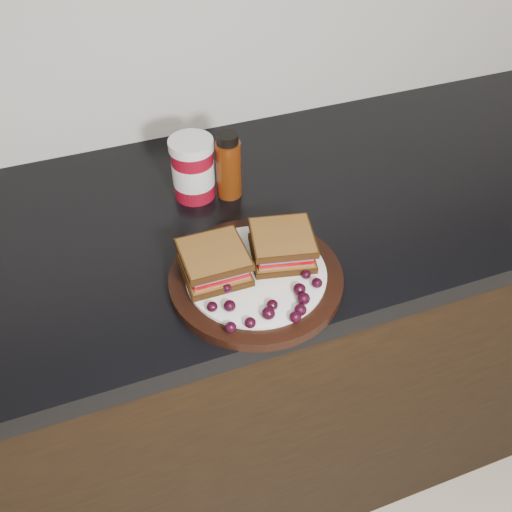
% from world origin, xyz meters
% --- Properties ---
extents(base_cabinets, '(3.96, 0.58, 0.86)m').
position_xyz_m(base_cabinets, '(0.00, 1.70, 0.43)').
color(base_cabinets, black).
rests_on(base_cabinets, ground_plane).
extents(countertop, '(3.98, 0.60, 0.04)m').
position_xyz_m(countertop, '(0.00, 1.70, 0.88)').
color(countertop, black).
rests_on(countertop, base_cabinets).
extents(plate, '(0.28, 0.28, 0.02)m').
position_xyz_m(plate, '(0.19, 1.52, 0.91)').
color(plate, black).
rests_on(plate, countertop).
extents(sandwich_left, '(0.10, 0.10, 0.05)m').
position_xyz_m(sandwich_left, '(0.12, 1.54, 0.95)').
color(sandwich_left, brown).
rests_on(sandwich_left, plate).
extents(sandwich_right, '(0.12, 0.12, 0.05)m').
position_xyz_m(sandwich_right, '(0.24, 1.54, 0.95)').
color(sandwich_right, brown).
rests_on(sandwich_right, plate).
extents(grape_0, '(0.02, 0.02, 0.02)m').
position_xyz_m(grape_0, '(0.10, 1.47, 0.93)').
color(grape_0, black).
rests_on(grape_0, plate).
extents(grape_1, '(0.02, 0.02, 0.02)m').
position_xyz_m(grape_1, '(0.12, 1.46, 0.93)').
color(grape_1, black).
rests_on(grape_1, plate).
extents(grape_2, '(0.02, 0.02, 0.02)m').
position_xyz_m(grape_2, '(0.11, 1.42, 0.93)').
color(grape_2, black).
rests_on(grape_2, plate).
extents(grape_3, '(0.02, 0.02, 0.02)m').
position_xyz_m(grape_3, '(0.14, 1.42, 0.93)').
color(grape_3, black).
rests_on(grape_3, plate).
extents(grape_4, '(0.02, 0.02, 0.02)m').
position_xyz_m(grape_4, '(0.17, 1.43, 0.93)').
color(grape_4, black).
rests_on(grape_4, plate).
extents(grape_5, '(0.02, 0.02, 0.02)m').
position_xyz_m(grape_5, '(0.18, 1.44, 0.93)').
color(grape_5, black).
rests_on(grape_5, plate).
extents(grape_6, '(0.02, 0.02, 0.02)m').
position_xyz_m(grape_6, '(0.21, 1.41, 0.93)').
color(grape_6, black).
rests_on(grape_6, plate).
extents(grape_7, '(0.02, 0.02, 0.02)m').
position_xyz_m(grape_7, '(0.22, 1.42, 0.93)').
color(grape_7, black).
rests_on(grape_7, plate).
extents(grape_8, '(0.02, 0.02, 0.02)m').
position_xyz_m(grape_8, '(0.23, 1.44, 0.93)').
color(grape_8, black).
rests_on(grape_8, plate).
extents(grape_9, '(0.02, 0.02, 0.02)m').
position_xyz_m(grape_9, '(0.23, 1.46, 0.93)').
color(grape_9, black).
rests_on(grape_9, plate).
extents(grape_10, '(0.02, 0.02, 0.02)m').
position_xyz_m(grape_10, '(0.26, 1.46, 0.93)').
color(grape_10, black).
rests_on(grape_10, plate).
extents(grape_11, '(0.02, 0.02, 0.01)m').
position_xyz_m(grape_11, '(0.26, 1.48, 0.93)').
color(grape_11, black).
rests_on(grape_11, plate).
extents(grape_12, '(0.02, 0.02, 0.01)m').
position_xyz_m(grape_12, '(0.27, 1.50, 0.93)').
color(grape_12, black).
rests_on(grape_12, plate).
extents(grape_13, '(0.02, 0.02, 0.02)m').
position_xyz_m(grape_13, '(0.29, 1.54, 0.93)').
color(grape_13, black).
rests_on(grape_13, plate).
extents(grape_14, '(0.02, 0.02, 0.01)m').
position_xyz_m(grape_14, '(0.25, 1.56, 0.93)').
color(grape_14, black).
rests_on(grape_14, plate).
extents(grape_15, '(0.02, 0.02, 0.02)m').
position_xyz_m(grape_15, '(0.25, 1.55, 0.93)').
color(grape_15, black).
rests_on(grape_15, plate).
extents(grape_16, '(0.02, 0.02, 0.02)m').
position_xyz_m(grape_16, '(0.14, 1.59, 0.93)').
color(grape_16, black).
rests_on(grape_16, plate).
extents(grape_17, '(0.02, 0.02, 0.02)m').
position_xyz_m(grape_17, '(0.15, 1.56, 0.93)').
color(grape_17, black).
rests_on(grape_17, plate).
extents(grape_18, '(0.02, 0.02, 0.02)m').
position_xyz_m(grape_18, '(0.11, 1.55, 0.93)').
color(grape_18, black).
rests_on(grape_18, plate).
extents(grape_19, '(0.02, 0.02, 0.02)m').
position_xyz_m(grape_19, '(0.12, 1.55, 0.93)').
color(grape_19, black).
rests_on(grape_19, plate).
extents(grape_20, '(0.02, 0.02, 0.02)m').
position_xyz_m(grape_20, '(0.13, 1.52, 0.93)').
color(grape_20, black).
rests_on(grape_20, plate).
extents(grape_21, '(0.02, 0.02, 0.01)m').
position_xyz_m(grape_21, '(0.13, 1.50, 0.93)').
color(grape_21, black).
rests_on(grape_21, plate).
extents(grape_22, '(0.02, 0.02, 0.02)m').
position_xyz_m(grape_22, '(0.14, 1.54, 0.93)').
color(grape_22, black).
rests_on(grape_22, plate).
extents(grape_23, '(0.02, 0.02, 0.02)m').
position_xyz_m(grape_23, '(0.11, 1.56, 0.93)').
color(grape_23, black).
rests_on(grape_23, plate).
extents(grape_24, '(0.02, 0.02, 0.02)m').
position_xyz_m(grape_24, '(0.12, 1.52, 0.93)').
color(grape_24, black).
rests_on(grape_24, plate).
extents(condiment_jar, '(0.10, 0.10, 0.12)m').
position_xyz_m(condiment_jar, '(0.16, 1.78, 0.96)').
color(condiment_jar, maroon).
rests_on(condiment_jar, countertop).
extents(oil_bottle, '(0.06, 0.06, 0.13)m').
position_xyz_m(oil_bottle, '(0.22, 1.76, 0.97)').
color(oil_bottle, '#4E1E07').
rests_on(oil_bottle, countertop).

